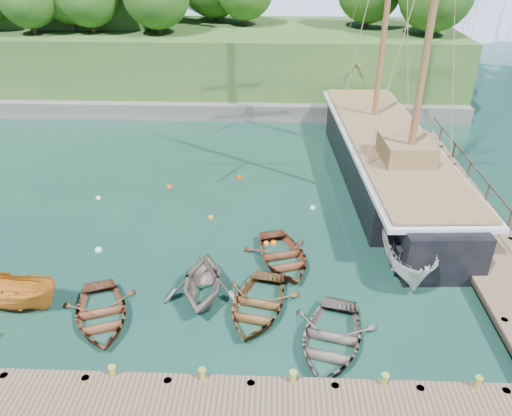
# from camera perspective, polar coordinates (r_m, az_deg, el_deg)

# --- Properties ---
(ground) EXTENTS (160.00, 160.00, 0.00)m
(ground) POSITION_cam_1_polar(r_m,az_deg,el_deg) (21.63, -1.57, -9.98)
(ground) COLOR #143226
(ground) RESTS_ON ground
(dock_east) EXTENTS (3.20, 24.00, 1.10)m
(dock_east) POSITION_cam_1_polar(r_m,az_deg,el_deg) (29.04, 22.63, -0.33)
(dock_east) COLOR #483B2A
(dock_east) RESTS_ON ground
(bollard_0) EXTENTS (0.26, 0.26, 0.45)m
(bollard_0) POSITION_cam_1_polar(r_m,az_deg,el_deg) (18.68, -15.71, -19.25)
(bollard_0) COLOR olive
(bollard_0) RESTS_ON ground
(bollard_1) EXTENTS (0.26, 0.26, 0.45)m
(bollard_1) POSITION_cam_1_polar(r_m,az_deg,el_deg) (18.07, -6.01, -20.12)
(bollard_1) COLOR olive
(bollard_1) RESTS_ON ground
(bollard_2) EXTENTS (0.26, 0.26, 0.45)m
(bollard_2) POSITION_cam_1_polar(r_m,az_deg,el_deg) (17.95, 4.16, -20.45)
(bollard_2) COLOR olive
(bollard_2) RESTS_ON ground
(bollard_3) EXTENTS (0.26, 0.26, 0.45)m
(bollard_3) POSITION_cam_1_polar(r_m,az_deg,el_deg) (18.33, 14.19, -20.19)
(bollard_3) COLOR olive
(bollard_3) RESTS_ON ground
(bollard_4) EXTENTS (0.26, 0.26, 0.45)m
(bollard_4) POSITION_cam_1_polar(r_m,az_deg,el_deg) (19.17, 23.52, -19.44)
(bollard_4) COLOR olive
(bollard_4) RESTS_ON ground
(rowboat_0) EXTENTS (4.26, 4.98, 0.87)m
(rowboat_0) POSITION_cam_1_polar(r_m,az_deg,el_deg) (21.35, -17.20, -12.19)
(rowboat_0) COLOR brown
(rowboat_0) RESTS_ON ground
(rowboat_1) EXTENTS (3.39, 3.92, 2.05)m
(rowboat_1) POSITION_cam_1_polar(r_m,az_deg,el_deg) (21.63, -6.03, -10.15)
(rowboat_1) COLOR #655A52
(rowboat_1) RESTS_ON ground
(rowboat_2) EXTENTS (4.00, 4.95, 0.91)m
(rowboat_2) POSITION_cam_1_polar(r_m,az_deg,el_deg) (20.84, 0.09, -11.76)
(rowboat_2) COLOR brown
(rowboat_2) RESTS_ON ground
(rowboat_3) EXTENTS (4.36, 5.28, 0.95)m
(rowboat_3) POSITION_cam_1_polar(r_m,az_deg,el_deg) (19.59, 8.42, -15.41)
(rowboat_3) COLOR #584F48
(rowboat_3) RESTS_ON ground
(rowboat_4) EXTENTS (4.21, 5.04, 0.90)m
(rowboat_4) POSITION_cam_1_polar(r_m,az_deg,el_deg) (23.59, 3.06, -6.23)
(rowboat_4) COLOR #572D1A
(rowboat_4) RESTS_ON ground
(motorboat_orange) EXTENTS (4.35, 2.17, 1.61)m
(motorboat_orange) POSITION_cam_1_polar(r_m,az_deg,el_deg) (23.31, -25.73, -10.12)
(motorboat_orange) COLOR #C47520
(motorboat_orange) RESTS_ON ground
(cabin_boat_white) EXTENTS (2.21, 5.49, 2.10)m
(cabin_boat_white) POSITION_cam_1_polar(r_m,az_deg,el_deg) (24.14, 16.62, -6.67)
(cabin_boat_white) COLOR silver
(cabin_boat_white) RESTS_ON ground
(schooner) EXTENTS (6.26, 28.39, 20.95)m
(schooner) POSITION_cam_1_polar(r_m,az_deg,el_deg) (32.03, 14.63, 5.26)
(schooner) COLOR black
(schooner) RESTS_ON ground
(mooring_buoy_0) EXTENTS (0.37, 0.37, 0.37)m
(mooring_buoy_0) POSITION_cam_1_polar(r_m,az_deg,el_deg) (25.55, -17.54, -4.66)
(mooring_buoy_0) COLOR silver
(mooring_buoy_0) RESTS_ON ground
(mooring_buoy_1) EXTENTS (0.33, 0.33, 0.33)m
(mooring_buoy_1) POSITION_cam_1_polar(r_m,az_deg,el_deg) (27.13, -5.20, -1.16)
(mooring_buoy_1) COLOR orange
(mooring_buoy_1) RESTS_ON ground
(mooring_buoy_2) EXTENTS (0.30, 0.30, 0.30)m
(mooring_buoy_2) POSITION_cam_1_polar(r_m,az_deg,el_deg) (24.88, 1.15, -4.10)
(mooring_buoy_2) COLOR orange
(mooring_buoy_2) RESTS_ON ground
(mooring_buoy_3) EXTENTS (0.31, 0.31, 0.31)m
(mooring_buoy_3) POSITION_cam_1_polar(r_m,az_deg,el_deg) (28.13, 6.48, -0.05)
(mooring_buoy_3) COLOR white
(mooring_buoy_3) RESTS_ON ground
(mooring_buoy_4) EXTENTS (0.35, 0.35, 0.35)m
(mooring_buoy_4) POSITION_cam_1_polar(r_m,az_deg,el_deg) (30.73, -9.85, 2.35)
(mooring_buoy_4) COLOR #D3460A
(mooring_buoy_4) RESTS_ON ground
(mooring_buoy_5) EXTENTS (0.35, 0.35, 0.35)m
(mooring_buoy_5) POSITION_cam_1_polar(r_m,az_deg,el_deg) (31.45, -1.91, 3.44)
(mooring_buoy_5) COLOR red
(mooring_buoy_5) RESTS_ON ground
(mooring_buoy_6) EXTENTS (0.29, 0.29, 0.29)m
(mooring_buoy_6) POSITION_cam_1_polar(r_m,az_deg,el_deg) (30.41, -17.57, 1.05)
(mooring_buoy_6) COLOR white
(mooring_buoy_6) RESTS_ON ground
(mooring_buoy_7) EXTENTS (0.32, 0.32, 0.32)m
(mooring_buoy_7) POSITION_cam_1_polar(r_m,az_deg,el_deg) (24.92, 2.00, -4.05)
(mooring_buoy_7) COLOR #F85D00
(mooring_buoy_7) RESTS_ON ground
(headland) EXTENTS (51.00, 19.31, 12.90)m
(headland) POSITION_cam_1_polar(r_m,az_deg,el_deg) (50.76, -14.81, 19.11)
(headland) COLOR #474744
(headland) RESTS_ON ground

